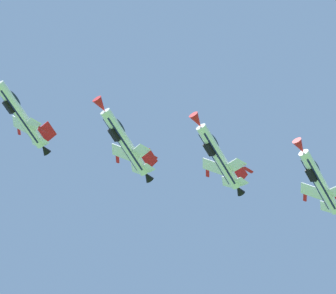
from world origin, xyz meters
TOP-DOWN VIEW (x-y plane):
  - fighter_jet_lead at (-41.58, 29.52)m, footprint 7.20×15.97m
  - fighter_jet_left_wing at (-28.13, 39.57)m, footprint 7.89×15.97m
  - fighter_jet_right_wing at (-15.98, 48.48)m, footprint 8.07×15.97m
  - fighter_jet_left_outer at (-2.88, 58.40)m, footprint 8.02×15.97m

SIDE VIEW (x-z plane):
  - fighter_jet_left_outer at x=-2.88m, z-range 109.03..116.10m
  - fighter_jet_left_wing at x=-28.13m, z-range 109.16..116.37m
  - fighter_jet_right_wing at x=-15.98m, z-range 110.75..117.77m
  - fighter_jet_lead at x=-41.58m, z-range 111.25..119.09m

